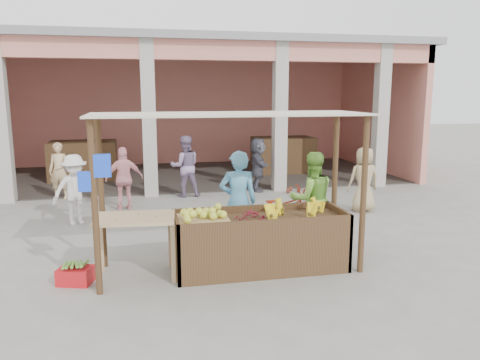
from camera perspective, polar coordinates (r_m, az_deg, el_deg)
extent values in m
plane|color=slate|center=(7.26, -1.45, -11.01)|extent=(60.00, 60.00, 0.00)
cube|color=#DC8573|center=(18.10, -8.24, 8.32)|extent=(14.00, 0.20, 4.00)
cube|color=#DC8573|center=(17.20, 16.32, 7.90)|extent=(0.20, 6.00, 4.00)
cube|color=#DC8573|center=(12.40, -6.55, 15.49)|extent=(14.00, 0.30, 0.50)
cube|color=gray|center=(15.26, -7.67, 15.84)|extent=(14.40, 6.40, 0.20)
cube|color=#B6AFA7|center=(12.73, -27.09, 6.39)|extent=(0.35, 0.35, 4.00)
cube|color=#B6AFA7|center=(12.31, -11.05, 7.24)|extent=(0.35, 0.35, 4.00)
cube|color=#B6AFA7|center=(12.86, 4.87, 7.53)|extent=(0.35, 0.35, 4.00)
cube|color=#B6AFA7|center=(14.03, 16.77, 7.37)|extent=(0.35, 0.35, 4.00)
cube|color=#503420|center=(15.38, -18.56, 2.27)|extent=(2.00, 1.20, 1.20)
cube|color=#503420|center=(16.00, 5.26, 3.07)|extent=(2.00, 1.20, 1.20)
cube|color=#503420|center=(7.23, 2.47, -7.75)|extent=(2.60, 0.95, 0.80)
cylinder|color=#503420|center=(6.40, -17.27, -3.44)|extent=(0.09, 0.09, 2.35)
cylinder|color=#503420|center=(7.12, 14.82, -1.92)|extent=(0.09, 0.09, 2.35)
cylinder|color=#503420|center=(7.42, -16.57, -1.51)|extent=(0.09, 0.09, 2.35)
cylinder|color=#503420|center=(8.05, 11.47, -0.36)|extent=(0.09, 0.09, 2.35)
cube|color=beige|center=(6.85, -1.25, 8.05)|extent=(4.00, 1.35, 0.03)
cube|color=blue|center=(6.28, -16.46, 1.70)|extent=(0.22, 0.08, 0.30)
cube|color=blue|center=(6.33, -18.35, -0.17)|extent=(0.18, 0.07, 0.26)
cube|color=tan|center=(6.93, -4.70, -4.88)|extent=(0.78, 0.68, 0.06)
ellipsoid|color=yellow|center=(6.90, -4.72, -4.06)|extent=(0.67, 0.58, 0.15)
ellipsoid|color=maroon|center=(7.06, 1.28, -4.16)|extent=(0.48, 0.39, 0.15)
cube|color=tan|center=(6.92, -12.70, -4.56)|extent=(1.19, 0.85, 0.04)
cube|color=tan|center=(6.77, -16.98, -9.16)|extent=(0.06, 0.06, 0.88)
cube|color=tan|center=(6.75, -8.14, -8.85)|extent=(0.06, 0.06, 0.88)
cube|color=tan|center=(7.39, -16.57, -7.48)|extent=(0.06, 0.06, 0.88)
cube|color=tan|center=(7.37, -8.50, -7.18)|extent=(0.06, 0.06, 0.88)
cube|color=red|center=(7.16, -19.43, -10.93)|extent=(0.53, 0.44, 0.24)
ellipsoid|color=maroon|center=(12.63, 5.89, -0.46)|extent=(0.39, 0.39, 0.54)
ellipsoid|color=maroon|center=(12.77, 7.16, -0.37)|extent=(0.39, 0.39, 0.54)
ellipsoid|color=maroon|center=(12.93, 6.20, -0.21)|extent=(0.39, 0.39, 0.54)
imported|color=#539DC7|center=(7.87, -0.22, -2.24)|extent=(0.75, 0.59, 1.85)
imported|color=#7ABB40|center=(8.31, 8.74, -2.00)|extent=(0.86, 0.51, 1.76)
imported|color=#A3240F|center=(9.24, 5.04, -3.44)|extent=(0.74, 1.74, 0.89)
imported|color=silver|center=(10.13, -19.49, -0.80)|extent=(1.12, 0.89, 1.56)
imported|color=pink|center=(11.08, -13.94, 0.41)|extent=(0.98, 0.63, 1.56)
imported|color=tan|center=(10.95, 14.87, 0.47)|extent=(0.80, 0.53, 1.64)
imported|color=#494A56|center=(12.86, 2.19, 2.08)|extent=(0.81, 1.51, 1.55)
imported|color=tan|center=(12.75, -21.17, 1.20)|extent=(0.63, 0.52, 1.51)
imported|color=gray|center=(12.23, -6.71, 2.02)|extent=(0.86, 0.52, 1.74)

